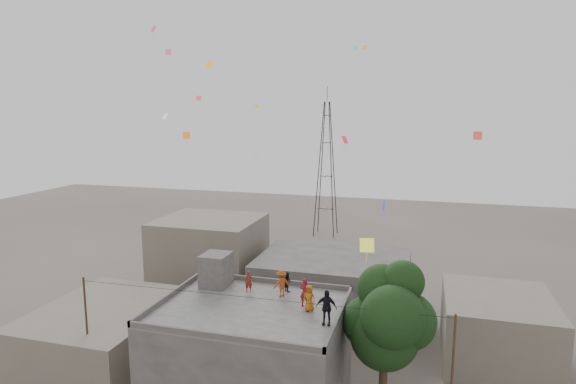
{
  "coord_description": "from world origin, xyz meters",
  "views": [
    {
      "loc": [
        8.83,
        -23.31,
        16.61
      ],
      "look_at": [
        1.24,
        3.09,
        12.05
      ],
      "focal_mm": 30.0,
      "sensor_mm": 36.0,
      "label": 1
    }
  ],
  "objects_px": {
    "tree": "(389,319)",
    "stair_head_box": "(216,270)",
    "transmission_tower": "(326,169)",
    "person_red_adult": "(305,292)",
    "person_dark_adult": "(326,307)"
  },
  "relations": [
    {
      "from": "tree",
      "to": "stair_head_box",
      "type": "bearing_deg",
      "value": 169.26
    },
    {
      "from": "person_red_adult",
      "to": "person_dark_adult",
      "type": "distance_m",
      "value": 2.47
    },
    {
      "from": "person_red_adult",
      "to": "person_dark_adult",
      "type": "relative_size",
      "value": 0.9
    },
    {
      "from": "transmission_tower",
      "to": "person_dark_adult",
      "type": "xyz_separation_m",
      "value": [
        8.4,
        -40.96,
        -2.07
      ]
    },
    {
      "from": "tree",
      "to": "transmission_tower",
      "type": "relative_size",
      "value": 0.45
    },
    {
      "from": "transmission_tower",
      "to": "stair_head_box",
      "type": "bearing_deg",
      "value": -88.77
    },
    {
      "from": "transmission_tower",
      "to": "person_dark_adult",
      "type": "distance_m",
      "value": 41.87
    },
    {
      "from": "stair_head_box",
      "to": "person_dark_adult",
      "type": "bearing_deg",
      "value": -25.12
    },
    {
      "from": "transmission_tower",
      "to": "person_dark_adult",
      "type": "bearing_deg",
      "value": -78.41
    },
    {
      "from": "transmission_tower",
      "to": "person_dark_adult",
      "type": "height_order",
      "value": "transmission_tower"
    },
    {
      "from": "transmission_tower",
      "to": "person_red_adult",
      "type": "xyz_separation_m",
      "value": [
        6.82,
        -39.06,
        -2.16
      ]
    },
    {
      "from": "stair_head_box",
      "to": "person_dark_adult",
      "type": "height_order",
      "value": "stair_head_box"
    },
    {
      "from": "tree",
      "to": "person_dark_adult",
      "type": "bearing_deg",
      "value": -152.29
    },
    {
      "from": "stair_head_box",
      "to": "transmission_tower",
      "type": "height_order",
      "value": "transmission_tower"
    },
    {
      "from": "stair_head_box",
      "to": "person_red_adult",
      "type": "height_order",
      "value": "stair_head_box"
    }
  ]
}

